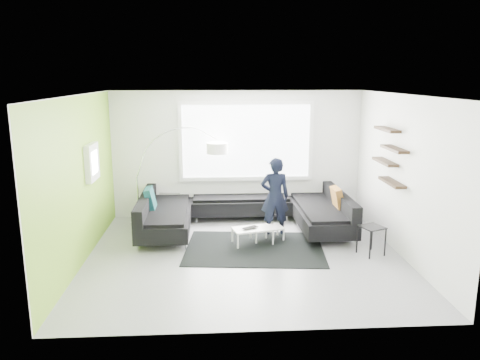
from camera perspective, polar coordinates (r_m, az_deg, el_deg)
The scene contains 9 objects.
ground at distance 8.35m, azimuth 0.58°, elevation -9.24°, with size 5.50×5.50×0.00m, color gray.
room_shell at distance 8.06m, azimuth 0.77°, elevation 3.35°, with size 5.54×5.04×2.82m.
sectional_sofa at distance 9.67m, azimuth 0.42°, elevation -3.68°, with size 4.18×2.60×0.90m.
rug at distance 8.69m, azimuth 1.77°, elevation -8.31°, with size 2.49×1.81×0.01m, color black.
coffee_table at distance 8.98m, azimuth 2.45°, elevation -6.61°, with size 0.94×0.55×0.31m, color silver.
arc_lamp at distance 10.04m, azimuth -12.45°, elevation 0.40°, with size 1.92×0.53×2.07m, color white, non-canonical shape.
side_table at distance 8.65m, azimuth 15.69°, elevation -7.10°, with size 0.38×0.38×0.52m, color black.
person at distance 9.25m, azimuth 4.27°, elevation -2.01°, with size 0.57×0.38×1.56m, color black.
laptop at distance 8.77m, azimuth 1.42°, elevation -5.93°, with size 0.38×0.35×0.03m, color black.
Camera 1 is at (-0.55, -7.73, 3.10)m, focal length 35.00 mm.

